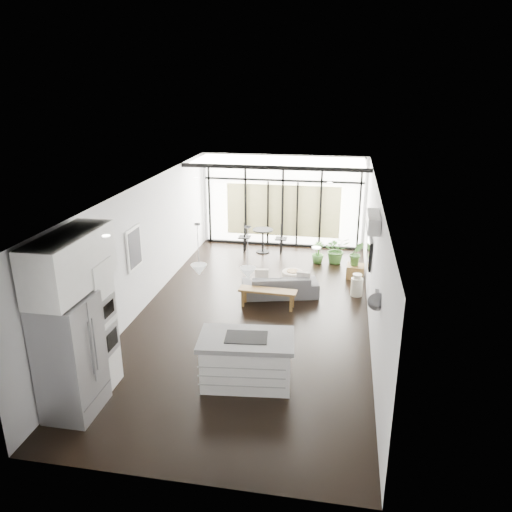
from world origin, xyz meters
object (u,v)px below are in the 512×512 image
(island, at_px, (247,360))
(pouf, at_px, (292,279))
(sofa, at_px, (280,282))
(tv, at_px, (370,250))
(console_bench, at_px, (268,298))
(fridge, at_px, (71,357))
(milk_can, at_px, (357,285))

(island, distance_m, pouf, 4.31)
(sofa, xyz_separation_m, tv, (2.02, -0.08, 0.95))
(sofa, distance_m, console_bench, 0.72)
(fridge, relative_size, pouf, 3.64)
(pouf, bearing_deg, fridge, -116.83)
(sofa, distance_m, milk_can, 1.84)
(sofa, relative_size, milk_can, 3.27)
(island, relative_size, milk_can, 2.88)
(fridge, relative_size, console_bench, 1.44)
(fridge, bearing_deg, pouf, 63.17)
(console_bench, height_order, milk_can, milk_can)
(fridge, height_order, milk_can, fridge)
(console_bench, xyz_separation_m, pouf, (0.43, 1.25, -0.00))
(island, height_order, tv, tv)
(island, xyz_separation_m, tv, (2.09, 3.64, 0.87))
(console_bench, xyz_separation_m, tv, (2.21, 0.60, 1.09))
(milk_can, relative_size, tv, 0.50)
(tv, bearing_deg, console_bench, -164.85)
(console_bench, bearing_deg, island, -84.65)
(fridge, relative_size, sofa, 1.05)
(fridge, xyz_separation_m, pouf, (2.78, 5.50, -0.74))
(sofa, xyz_separation_m, milk_can, (1.81, 0.32, -0.08))
(milk_can, xyz_separation_m, tv, (0.21, -0.41, 1.02))
(fridge, relative_size, tv, 1.71)
(pouf, distance_m, milk_can, 1.59)
(fridge, height_order, console_bench, fridge)
(fridge, distance_m, sofa, 5.58)
(milk_can, bearing_deg, console_bench, -153.33)
(island, height_order, sofa, island)
(console_bench, relative_size, pouf, 2.53)
(fridge, relative_size, milk_can, 3.43)
(sofa, xyz_separation_m, pouf, (0.24, 0.57, -0.14))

